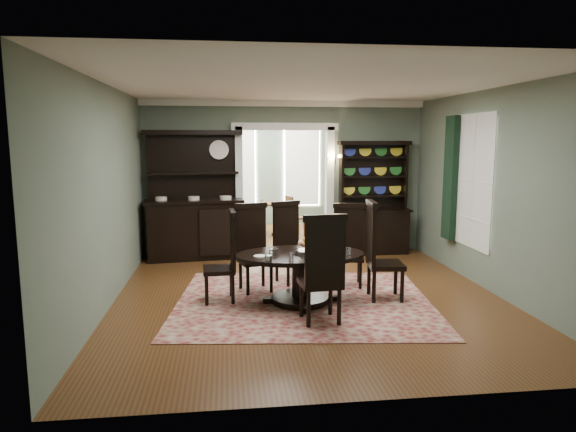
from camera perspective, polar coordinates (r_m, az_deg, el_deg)
name	(u,v)px	position (r m, az deg, el deg)	size (l,w,h in m)	color
room	(309,188)	(7.24, 2.29, 3.10)	(5.51, 6.01, 3.01)	brown
parlor	(273,170)	(12.68, -1.68, 5.19)	(3.51, 3.50, 3.01)	brown
doorway_trim	(285,172)	(10.16, -0.37, 4.92)	(2.08, 0.25, 2.57)	white
right_window	(462,180)	(8.90, 18.76, 3.83)	(0.15, 1.47, 2.12)	white
wall_sconce	(334,158)	(10.14, 5.10, 6.42)	(0.27, 0.21, 0.21)	#AC6B2E
rug	(304,301)	(7.31, 1.75, -9.44)	(3.52, 3.03, 0.01)	maroon
dining_table	(300,268)	(7.13, 1.36, -5.85)	(1.82, 1.71, 0.70)	black
centerpiece	(305,249)	(7.06, 1.85, -3.67)	(1.34, 0.86, 0.22)	silver
chair_far_left	(253,245)	(7.74, -3.90, -3.20)	(0.59, 0.57, 1.31)	black
chair_far_mid	(289,240)	(8.16, 0.07, -2.65)	(0.62, 0.60, 1.29)	black
chair_far_right	(348,242)	(8.05, 6.72, -2.92)	(0.55, 0.53, 1.27)	black
chair_end_left	(227,254)	(7.21, -6.84, -4.22)	(0.47, 0.50, 1.29)	black
chair_end_right	(378,248)	(7.34, 9.93, -3.54)	(0.54, 0.57, 1.41)	black
chair_near	(323,267)	(6.25, 3.89, -5.68)	(0.55, 0.52, 1.39)	black
sideboard	(194,214)	(9.91, -10.36, 0.20)	(1.90, 0.83, 2.43)	black
welsh_dresser	(373,213)	(10.35, 9.45, 0.35)	(1.43, 0.53, 2.23)	black
parlor_table	(281,214)	(12.11, -0.79, 0.23)	(0.84, 0.84, 0.78)	#543018
parlor_chair_left	(259,216)	(12.00, -3.28, 0.00)	(0.41, 0.39, 0.89)	#543018
parlor_chair_right	(293,215)	(11.83, 0.61, 0.08)	(0.45, 0.45, 0.97)	#543018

